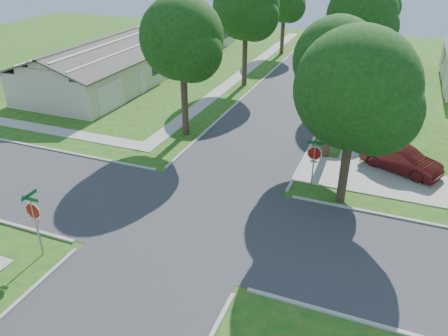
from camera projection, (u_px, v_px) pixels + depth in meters
ground at (192, 218)px, 20.70m from camera, size 100.00×100.00×0.00m
road_ns at (192, 218)px, 20.70m from camera, size 7.00×100.00×0.02m
sidewalk_ne at (373, 82)px, 40.10m from camera, size 1.20×40.00×0.04m
sidewalk_nw at (247, 69)px, 44.06m from camera, size 1.20×40.00×0.04m
driveway at (377, 180)px, 23.97m from camera, size 8.80×3.60×0.05m
stop_sign_sw at (34, 214)px, 17.42m from camera, size 1.05×0.80×2.98m
stop_sign_ne at (314, 155)px, 22.09m from camera, size 1.05×0.80×2.98m
tree_e_near at (337, 64)px, 23.93m from camera, size 4.97×4.80×8.28m
tree_e_mid at (362, 19)px, 33.52m from camera, size 5.59×5.40×9.21m
tree_e_far at (375, 2)px, 44.34m from camera, size 5.17×5.00×8.72m
tree_w_near at (183, 42)px, 26.76m from camera, size 5.38×5.20×8.97m
tree_w_mid at (247, 9)px, 36.46m from camera, size 5.80×5.60×9.56m
tree_w_far at (285, 3)px, 47.61m from camera, size 4.76×4.60×8.04m
tree_ne_corner at (357, 94)px, 19.49m from camera, size 5.80×5.60×8.66m
house_nw_near at (98, 73)px, 37.52m from camera, size 8.42×13.60×4.23m
house_nw_far at (185, 36)px, 51.51m from camera, size 8.42×13.60×4.23m
car_driveway at (401, 159)px, 24.61m from camera, size 4.62×3.16×1.44m
car_curb_east at (350, 57)px, 45.74m from camera, size 2.01×4.62×1.55m
car_curb_west at (321, 41)px, 53.29m from camera, size 2.17×4.73×1.34m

